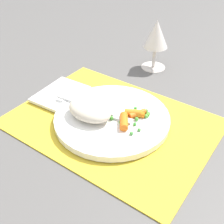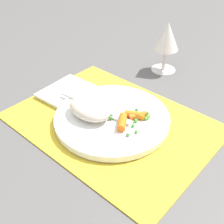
{
  "view_description": "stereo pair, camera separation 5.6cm",
  "coord_description": "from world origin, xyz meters",
  "px_view_note": "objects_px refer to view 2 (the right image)",
  "views": [
    {
      "loc": [
        0.3,
        -0.42,
        0.42
      ],
      "look_at": [
        0.0,
        0.0,
        0.03
      ],
      "focal_mm": 46.21,
      "sensor_mm": 36.0,
      "label": 1
    },
    {
      "loc": [
        0.34,
        -0.38,
        0.42
      ],
      "look_at": [
        0.0,
        0.0,
        0.03
      ],
      "focal_mm": 46.21,
      "sensor_mm": 36.0,
      "label": 2
    }
  ],
  "objects_px": {
    "wine_glass": "(167,38)",
    "napkin": "(66,91)",
    "plate": "(112,118)",
    "rice_mound": "(90,108)",
    "carrot_portion": "(130,118)",
    "fork": "(102,110)"
  },
  "relations": [
    {
      "from": "carrot_portion",
      "to": "napkin",
      "type": "relative_size",
      "value": 0.67
    },
    {
      "from": "fork",
      "to": "wine_glass",
      "type": "relative_size",
      "value": 1.41
    },
    {
      "from": "plate",
      "to": "rice_mound",
      "type": "height_order",
      "value": "rice_mound"
    },
    {
      "from": "rice_mound",
      "to": "wine_glass",
      "type": "bearing_deg",
      "value": 92.75
    },
    {
      "from": "carrot_portion",
      "to": "wine_glass",
      "type": "bearing_deg",
      "value": 108.79
    },
    {
      "from": "plate",
      "to": "wine_glass",
      "type": "height_order",
      "value": "wine_glass"
    },
    {
      "from": "napkin",
      "to": "wine_glass",
      "type": "bearing_deg",
      "value": 67.65
    },
    {
      "from": "carrot_portion",
      "to": "wine_glass",
      "type": "xyz_separation_m",
      "value": [
        -0.09,
        0.28,
        0.07
      ]
    },
    {
      "from": "napkin",
      "to": "plate",
      "type": "bearing_deg",
      "value": -3.08
    },
    {
      "from": "wine_glass",
      "to": "plate",
      "type": "bearing_deg",
      "value": -79.65
    },
    {
      "from": "wine_glass",
      "to": "napkin",
      "type": "height_order",
      "value": "wine_glass"
    },
    {
      "from": "plate",
      "to": "rice_mound",
      "type": "xyz_separation_m",
      "value": [
        -0.04,
        -0.03,
        0.03
      ]
    },
    {
      "from": "plate",
      "to": "wine_glass",
      "type": "xyz_separation_m",
      "value": [
        -0.05,
        0.29,
        0.09
      ]
    },
    {
      "from": "plate",
      "to": "wine_glass",
      "type": "relative_size",
      "value": 1.8
    },
    {
      "from": "plate",
      "to": "wine_glass",
      "type": "distance_m",
      "value": 0.31
    },
    {
      "from": "wine_glass",
      "to": "carrot_portion",
      "type": "bearing_deg",
      "value": -71.21
    },
    {
      "from": "carrot_portion",
      "to": "plate",
      "type": "bearing_deg",
      "value": -162.36
    },
    {
      "from": "wine_glass",
      "to": "rice_mound",
      "type": "bearing_deg",
      "value": -87.25
    },
    {
      "from": "carrot_portion",
      "to": "wine_glass",
      "type": "height_order",
      "value": "wine_glass"
    },
    {
      "from": "carrot_portion",
      "to": "fork",
      "type": "bearing_deg",
      "value": -166.83
    },
    {
      "from": "wine_glass",
      "to": "napkin",
      "type": "xyz_separation_m",
      "value": [
        -0.12,
        -0.28,
        -0.09
      ]
    },
    {
      "from": "rice_mound",
      "to": "wine_glass",
      "type": "xyz_separation_m",
      "value": [
        -0.02,
        0.32,
        0.06
      ]
    }
  ]
}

